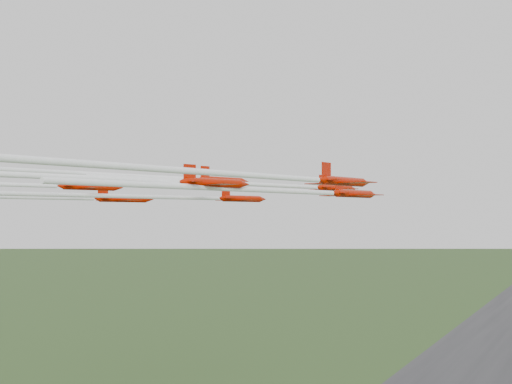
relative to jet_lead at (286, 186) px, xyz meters
The scene contains 8 objects.
runway 196.21m from the jet_lead, 89.85° to the left, with size 38.00×900.00×0.04m, color #2E2E31.
jet_lead is the anchor object (origin of this frame).
jet_row2_left 14.93m from the jet_lead, 142.37° to the right, with size 16.13×47.05×2.65m.
jet_row2_right 17.97m from the jet_lead, 58.31° to the right, with size 15.76×57.21×2.86m.
jet_row3_left 37.05m from the jet_lead, 138.77° to the right, with size 17.63×56.44×2.78m.
jet_row3_mid 24.74m from the jet_lead, 107.92° to the right, with size 16.11×48.15×2.44m.
jet_row3_right 39.06m from the jet_lead, 66.02° to the right, with size 14.54×52.63×2.52m.
jet_row4_right 49.49m from the jet_lead, 89.65° to the right, with size 23.27×64.51×2.45m.
Camera 1 is at (44.69, -80.14, 54.46)m, focal length 45.00 mm.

